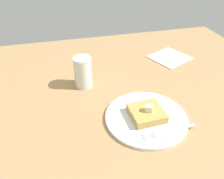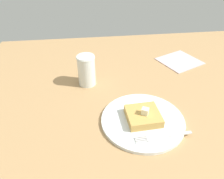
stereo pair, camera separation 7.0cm
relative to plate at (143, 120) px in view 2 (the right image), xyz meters
The scene contains 7 objects.
table_surface 5.95cm from the plate, 114.47° to the right, with size 121.39×121.39×2.10cm, color tan.
plate is the anchor object (origin of this frame).
toast_slice_center 1.67cm from the plate, 90.00° to the left, with size 9.55×9.21×2.42cm, color tan.
butter_pat_primary 3.89cm from the plate, 123.39° to the left, with size 1.95×1.75×1.95cm, color #F2EECB.
fork 8.05cm from the plate, 111.54° to the left, with size 16.06×2.43×0.36cm.
syrup_jar 27.52cm from the plate, 54.93° to the right, with size 6.52×6.52×11.32cm.
napkin 42.41cm from the plate, 125.76° to the right, with size 15.84×14.86×0.30cm, color beige.
Camera 2 is at (17.21, 50.75, 48.00)cm, focal length 35.00 mm.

